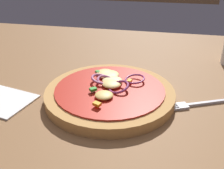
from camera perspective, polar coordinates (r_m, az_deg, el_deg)
The scene contains 4 objects.
dining_table at distance 0.52m, azimuth -6.60°, elevation -3.10°, with size 1.34×0.92×0.03m.
pizza at distance 0.49m, azimuth -0.48°, elevation -1.82°, with size 0.24×0.24×0.04m.
fork at distance 0.51m, azimuth 19.72°, elevation -3.86°, with size 0.18×0.09×0.01m.
napkin at distance 0.53m, azimuth -22.95°, elevation -3.27°, with size 0.13×0.11×0.00m.
Camera 1 is at (0.15, -0.43, 0.28)m, focal length 41.71 mm.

